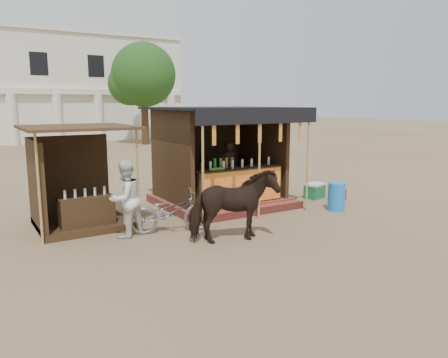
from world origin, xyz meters
name	(u,v)px	position (x,y,z in m)	size (l,w,h in m)	color
ground	(263,241)	(0.00, 0.00, 0.00)	(120.00, 120.00, 0.00)	#846B4C
main_stall	(222,169)	(1.02, 3.36, 1.02)	(3.60, 3.61, 2.78)	#983A31
secondary_stall	(72,191)	(-3.17, 3.24, 0.85)	(2.40, 2.40, 2.38)	#3C2715
cow	(233,206)	(-0.58, 0.29, 0.77)	(0.83, 1.83, 1.54)	black
motorbike	(171,211)	(-1.40, 1.61, 0.48)	(0.64, 1.84, 0.97)	gray
bystander	(125,199)	(-2.37, 1.83, 0.85)	(0.82, 0.64, 1.69)	silver
blue_barrel	(336,197)	(3.30, 1.12, 0.38)	(0.46, 0.46, 0.76)	blue
red_crate	(338,195)	(4.27, 2.00, 0.16)	(0.42, 0.39, 0.32)	maroon
cooler	(315,191)	(3.88, 2.60, 0.23)	(0.74, 0.61, 0.46)	#187043
background_building	(4,88)	(-2.00, 29.94, 3.98)	(26.00, 7.45, 8.18)	silver
tree	(140,77)	(5.81, 22.14, 4.63)	(4.50, 4.40, 7.00)	#382314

